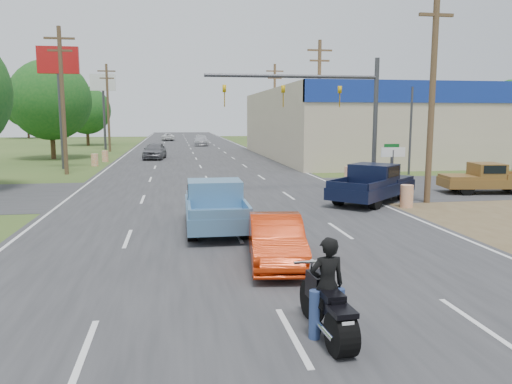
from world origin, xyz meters
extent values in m
plane|color=#2B431B|center=(0.00, 0.00, 0.00)|extent=(200.00, 200.00, 0.00)
cube|color=#2D2D30|center=(0.00, 40.00, 0.01)|extent=(15.00, 180.00, 0.02)
cube|color=#2D2D30|center=(0.00, 18.00, 0.01)|extent=(120.00, 10.00, 0.02)
cube|color=brown|center=(11.00, 10.00, 0.01)|extent=(8.00, 18.00, 0.01)
cube|color=#B7A88C|center=(32.00, 40.00, 3.30)|extent=(50.00, 28.00, 6.60)
cylinder|color=#4C3823|center=(9.50, 13.00, 5.00)|extent=(0.28, 0.28, 10.00)
cube|color=#4C3823|center=(9.50, 13.00, 8.40)|extent=(1.60, 0.14, 0.14)
cylinder|color=#4C3823|center=(9.50, 31.00, 5.00)|extent=(0.28, 0.28, 10.00)
cube|color=#4C3823|center=(9.50, 31.00, 9.20)|extent=(2.00, 0.14, 0.14)
cube|color=#4C3823|center=(9.50, 31.00, 8.40)|extent=(1.60, 0.14, 0.14)
cylinder|color=#4C3823|center=(9.50, 49.00, 5.00)|extent=(0.28, 0.28, 10.00)
cube|color=#4C3823|center=(9.50, 49.00, 9.20)|extent=(2.00, 0.14, 0.14)
cube|color=#4C3823|center=(9.50, 49.00, 8.40)|extent=(1.60, 0.14, 0.14)
cylinder|color=#4C3823|center=(-9.50, 28.00, 5.00)|extent=(0.28, 0.28, 10.00)
cube|color=#4C3823|center=(-9.50, 28.00, 9.20)|extent=(2.00, 0.14, 0.14)
cube|color=#4C3823|center=(-9.50, 28.00, 8.40)|extent=(1.60, 0.14, 0.14)
cylinder|color=#4C3823|center=(-9.50, 52.00, 5.00)|extent=(0.28, 0.28, 10.00)
cube|color=#4C3823|center=(-9.50, 52.00, 9.20)|extent=(2.00, 0.14, 0.14)
cube|color=#4C3823|center=(-9.50, 52.00, 8.40)|extent=(1.60, 0.14, 0.14)
cylinder|color=#422D19|center=(-13.50, 42.00, 1.62)|extent=(0.44, 0.44, 3.24)
sphere|color=#154B19|center=(-13.50, 42.00, 5.58)|extent=(7.56, 7.56, 7.56)
cylinder|color=#422D19|center=(-14.20, 66.00, 1.44)|extent=(0.44, 0.44, 2.88)
sphere|color=#154B19|center=(-14.20, 66.00, 4.96)|extent=(6.72, 6.72, 6.72)
cylinder|color=#422D19|center=(55.00, 70.00, 1.80)|extent=(0.44, 0.44, 3.60)
sphere|color=#154B19|center=(55.00, 70.00, 6.20)|extent=(8.40, 8.40, 8.40)
cylinder|color=#422D19|center=(30.00, 95.00, 1.71)|extent=(0.44, 0.44, 3.42)
sphere|color=#154B19|center=(30.00, 95.00, 5.89)|extent=(7.98, 7.98, 7.98)
cylinder|color=#422D19|center=(-30.00, 95.00, 1.89)|extent=(0.44, 0.44, 3.78)
sphere|color=#154B19|center=(-30.00, 95.00, 6.51)|extent=(8.82, 8.82, 8.82)
cylinder|color=orange|center=(8.00, 12.00, 0.50)|extent=(0.56, 0.56, 1.00)
cylinder|color=orange|center=(8.40, 20.50, 0.50)|extent=(0.56, 0.56, 1.00)
cylinder|color=orange|center=(-8.50, 34.00, 0.50)|extent=(0.56, 0.56, 1.00)
cylinder|color=orange|center=(-8.20, 38.00, 0.50)|extent=(0.56, 0.56, 1.00)
cylinder|color=#3F3F44|center=(-10.50, 32.00, 4.50)|extent=(0.30, 0.30, 9.00)
cube|color=#B21414|center=(-10.50, 32.00, 8.20)|extent=(3.00, 0.35, 2.00)
cylinder|color=#3F3F44|center=(-10.50, 56.00, 4.50)|extent=(0.30, 0.30, 9.00)
cube|color=white|center=(-10.50, 56.00, 8.20)|extent=(3.00, 0.35, 2.00)
cylinder|color=#3F3F44|center=(8.20, 14.00, 1.20)|extent=(0.08, 0.08, 2.40)
cube|color=white|center=(8.20, 14.00, 2.30)|extent=(1.20, 0.05, 0.45)
cylinder|color=#3F3F44|center=(8.80, 15.50, 1.20)|extent=(0.08, 0.08, 2.40)
cube|color=#0C591E|center=(8.80, 15.50, 2.50)|extent=(0.80, 0.04, 0.22)
cylinder|color=#3F3F44|center=(8.50, 17.00, 3.50)|extent=(0.24, 0.24, 7.00)
cylinder|color=#3F3F44|center=(4.00, 17.00, 6.00)|extent=(9.00, 0.18, 0.18)
imported|color=gold|center=(6.50, 17.00, 5.55)|extent=(0.18, 0.40, 1.10)
imported|color=gold|center=(3.50, 17.00, 5.55)|extent=(0.18, 0.40, 1.10)
imported|color=gold|center=(0.50, 17.00, 5.55)|extent=(0.18, 0.40, 1.10)
imported|color=#BA2908|center=(0.61, 4.47, 0.65)|extent=(1.83, 4.08, 1.30)
cylinder|color=black|center=(0.63, -0.82, 0.37)|extent=(0.41, 0.77, 0.75)
cylinder|color=black|center=(0.52, 0.82, 0.37)|extent=(0.19, 0.75, 0.75)
cube|color=black|center=(0.57, 0.03, 0.70)|extent=(0.34, 1.37, 0.34)
cube|color=black|center=(0.55, 0.31, 0.93)|extent=(0.34, 0.64, 0.25)
cube|color=black|center=(0.59, -0.31, 0.88)|extent=(0.38, 0.64, 0.11)
cylinder|color=white|center=(0.53, 0.65, 1.19)|extent=(0.74, 0.11, 0.06)
cube|color=white|center=(0.65, -1.07, 0.62)|extent=(0.20, 0.04, 0.14)
imported|color=black|center=(0.58, -0.13, 0.88)|extent=(0.67, 0.46, 1.75)
cylinder|color=black|center=(-1.49, 10.57, 0.40)|extent=(0.31, 0.81, 0.81)
cylinder|color=black|center=(0.20, 10.55, 0.40)|extent=(0.31, 0.81, 0.81)
cylinder|color=black|center=(-1.53, 7.42, 0.40)|extent=(0.31, 0.81, 0.81)
cylinder|color=black|center=(0.16, 7.40, 0.40)|extent=(0.31, 0.81, 0.81)
cube|color=teal|center=(-0.67, 8.98, 0.63)|extent=(2.08, 5.27, 0.52)
cube|color=teal|center=(-0.65, 10.56, 0.96)|extent=(1.94, 2.02, 0.18)
cube|color=teal|center=(-0.66, 9.09, 1.31)|extent=(1.88, 1.60, 0.86)
cube|color=black|center=(-0.66, 9.09, 1.46)|extent=(1.91, 1.28, 0.45)
cube|color=teal|center=(-0.70, 6.41, 1.03)|extent=(1.86, 0.10, 0.30)
cylinder|color=black|center=(7.57, 15.21, 0.42)|extent=(0.82, 0.80, 0.83)
cylinder|color=black|center=(8.78, 13.95, 0.42)|extent=(0.82, 0.80, 0.83)
cylinder|color=black|center=(5.22, 12.98, 0.42)|extent=(0.82, 0.80, 0.83)
cylinder|color=black|center=(6.43, 11.71, 0.42)|extent=(0.82, 0.80, 0.83)
cube|color=black|center=(7.00, 13.46, 0.64)|extent=(5.34, 5.23, 0.54)
cube|color=black|center=(8.17, 14.58, 0.99)|extent=(2.85, 2.85, 0.19)
cube|color=black|center=(7.08, 13.54, 1.35)|extent=(2.49, 2.50, 0.88)
cube|color=black|center=(7.08, 13.54, 1.51)|extent=(2.29, 2.31, 0.47)
cube|color=black|center=(5.08, 11.64, 1.06)|extent=(1.38, 1.44, 0.31)
cylinder|color=black|center=(12.58, 14.70, 0.37)|extent=(0.76, 0.38, 0.73)
cylinder|color=black|center=(12.80, 16.22, 0.37)|extent=(0.76, 0.38, 0.73)
cylinder|color=black|center=(15.62, 15.82, 0.37)|extent=(0.76, 0.38, 0.73)
cube|color=brown|center=(14.10, 15.26, 0.57)|extent=(4.97, 2.49, 0.48)
cube|color=brown|center=(12.69, 15.46, 0.87)|extent=(2.04, 1.98, 0.16)
cube|color=brown|center=(14.01, 15.27, 1.19)|extent=(1.65, 1.87, 0.78)
cube|color=black|center=(14.01, 15.27, 1.33)|extent=(1.38, 1.87, 0.41)
imported|color=slate|center=(-3.90, 40.20, 0.80)|extent=(2.37, 4.86, 1.60)
imported|color=silver|center=(1.71, 63.01, 0.72)|extent=(2.14, 5.04, 1.45)
imported|color=white|center=(-3.13, 79.36, 0.62)|extent=(2.33, 4.58, 1.24)
camera|label=1|loc=(-2.02, -8.28, 3.91)|focal=35.00mm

